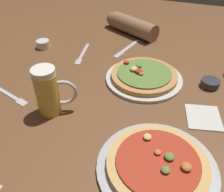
{
  "coord_description": "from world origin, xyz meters",
  "views": [
    {
      "loc": [
        0.23,
        -0.66,
        0.57
      ],
      "look_at": [
        0.0,
        0.0,
        0.02
      ],
      "focal_mm": 40.24,
      "sensor_mm": 36.0,
      "label": 1
    }
  ],
  "objects_px": {
    "pizza_plate_near": "(157,165)",
    "pizza_plate_far": "(144,76)",
    "ramekin_sauce": "(43,44)",
    "diner_arm": "(129,25)",
    "beer_mug_dark": "(49,92)",
    "knife_spare": "(127,48)",
    "fork_left": "(82,54)",
    "ramekin_butter": "(210,83)",
    "napkin_folded": "(204,117)",
    "fork_spare": "(7,93)"
  },
  "relations": [
    {
      "from": "pizza_plate_near",
      "to": "knife_spare",
      "type": "xyz_separation_m",
      "value": [
        -0.27,
        0.63,
        -0.01
      ]
    },
    {
      "from": "beer_mug_dark",
      "to": "ramekin_sauce",
      "type": "distance_m",
      "value": 0.49
    },
    {
      "from": "fork_left",
      "to": "fork_spare",
      "type": "relative_size",
      "value": 0.9
    },
    {
      "from": "fork_left",
      "to": "diner_arm",
      "type": "relative_size",
      "value": 0.63
    },
    {
      "from": "beer_mug_dark",
      "to": "diner_arm",
      "type": "height_order",
      "value": "beer_mug_dark"
    },
    {
      "from": "pizza_plate_near",
      "to": "napkin_folded",
      "type": "distance_m",
      "value": 0.27
    },
    {
      "from": "ramekin_sauce",
      "to": "diner_arm",
      "type": "relative_size",
      "value": 0.2
    },
    {
      "from": "beer_mug_dark",
      "to": "pizza_plate_near",
      "type": "bearing_deg",
      "value": -16.54
    },
    {
      "from": "fork_spare",
      "to": "fork_left",
      "type": "bearing_deg",
      "value": 69.58
    },
    {
      "from": "fork_left",
      "to": "diner_arm",
      "type": "xyz_separation_m",
      "value": [
        0.14,
        0.31,
        0.04
      ]
    },
    {
      "from": "beer_mug_dark",
      "to": "diner_arm",
      "type": "xyz_separation_m",
      "value": [
        0.07,
        0.71,
        -0.04
      ]
    },
    {
      "from": "napkin_folded",
      "to": "fork_left",
      "type": "bearing_deg",
      "value": 154.79
    },
    {
      "from": "napkin_folded",
      "to": "diner_arm",
      "type": "height_order",
      "value": "diner_arm"
    },
    {
      "from": "ramekin_butter",
      "to": "knife_spare",
      "type": "height_order",
      "value": "ramekin_butter"
    },
    {
      "from": "fork_left",
      "to": "knife_spare",
      "type": "bearing_deg",
      "value": 33.68
    },
    {
      "from": "ramekin_sauce",
      "to": "fork_left",
      "type": "xyz_separation_m",
      "value": [
        0.21,
        0.0,
        -0.02
      ]
    },
    {
      "from": "pizza_plate_far",
      "to": "fork_left",
      "type": "distance_m",
      "value": 0.34
    },
    {
      "from": "ramekin_butter",
      "to": "napkin_folded",
      "type": "height_order",
      "value": "ramekin_butter"
    },
    {
      "from": "ramekin_butter",
      "to": "napkin_folded",
      "type": "relative_size",
      "value": 0.58
    },
    {
      "from": "pizza_plate_near",
      "to": "fork_left",
      "type": "height_order",
      "value": "pizza_plate_near"
    },
    {
      "from": "pizza_plate_near",
      "to": "napkin_folded",
      "type": "relative_size",
      "value": 2.65
    },
    {
      "from": "ramekin_sauce",
      "to": "ramekin_butter",
      "type": "xyz_separation_m",
      "value": [
        0.78,
        -0.07,
        -0.0
      ]
    },
    {
      "from": "pizza_plate_near",
      "to": "pizza_plate_far",
      "type": "height_order",
      "value": "pizza_plate_far"
    },
    {
      "from": "pizza_plate_far",
      "to": "diner_arm",
      "type": "distance_m",
      "value": 0.46
    },
    {
      "from": "napkin_folded",
      "to": "fork_spare",
      "type": "bearing_deg",
      "value": -171.29
    },
    {
      "from": "fork_spare",
      "to": "knife_spare",
      "type": "distance_m",
      "value": 0.59
    },
    {
      "from": "pizza_plate_near",
      "to": "pizza_plate_far",
      "type": "bearing_deg",
      "value": 108.37
    },
    {
      "from": "pizza_plate_near",
      "to": "ramekin_sauce",
      "type": "xyz_separation_m",
      "value": [
        -0.66,
        0.51,
        0.0
      ]
    },
    {
      "from": "ramekin_sauce",
      "to": "napkin_folded",
      "type": "distance_m",
      "value": 0.81
    },
    {
      "from": "ramekin_sauce",
      "to": "diner_arm",
      "type": "distance_m",
      "value": 0.46
    },
    {
      "from": "ramekin_sauce",
      "to": "knife_spare",
      "type": "height_order",
      "value": "ramekin_sauce"
    },
    {
      "from": "beer_mug_dark",
      "to": "fork_spare",
      "type": "bearing_deg",
      "value": 172.04
    },
    {
      "from": "fork_left",
      "to": "napkin_folded",
      "type": "bearing_deg",
      "value": -25.21
    },
    {
      "from": "pizza_plate_far",
      "to": "beer_mug_dark",
      "type": "distance_m",
      "value": 0.39
    },
    {
      "from": "pizza_plate_near",
      "to": "diner_arm",
      "type": "height_order",
      "value": "diner_arm"
    },
    {
      "from": "ramekin_butter",
      "to": "diner_arm",
      "type": "relative_size",
      "value": 0.22
    },
    {
      "from": "pizza_plate_near",
      "to": "fork_spare",
      "type": "relative_size",
      "value": 1.46
    },
    {
      "from": "napkin_folded",
      "to": "fork_left",
      "type": "height_order",
      "value": "napkin_folded"
    },
    {
      "from": "pizza_plate_far",
      "to": "fork_spare",
      "type": "distance_m",
      "value": 0.53
    },
    {
      "from": "ramekin_butter",
      "to": "diner_arm",
      "type": "xyz_separation_m",
      "value": [
        -0.43,
        0.38,
        0.03
      ]
    },
    {
      "from": "ramekin_butter",
      "to": "napkin_folded",
      "type": "xyz_separation_m",
      "value": [
        -0.01,
        -0.19,
        -0.01
      ]
    },
    {
      "from": "fork_spare",
      "to": "ramekin_sauce",
      "type": "bearing_deg",
      "value": 100.73
    },
    {
      "from": "ramekin_butter",
      "to": "fork_left",
      "type": "relative_size",
      "value": 0.35
    },
    {
      "from": "beer_mug_dark",
      "to": "knife_spare",
      "type": "relative_size",
      "value": 0.82
    },
    {
      "from": "pizza_plate_far",
      "to": "ramekin_sauce",
      "type": "relative_size",
      "value": 4.88
    },
    {
      "from": "fork_spare",
      "to": "diner_arm",
      "type": "bearing_deg",
      "value": 67.9
    },
    {
      "from": "pizza_plate_far",
      "to": "ramekin_butter",
      "type": "height_order",
      "value": "pizza_plate_far"
    },
    {
      "from": "pizza_plate_near",
      "to": "ramekin_sauce",
      "type": "distance_m",
      "value": 0.84
    },
    {
      "from": "napkin_folded",
      "to": "beer_mug_dark",
      "type": "bearing_deg",
      "value": -164.53
    },
    {
      "from": "fork_left",
      "to": "diner_arm",
      "type": "bearing_deg",
      "value": 65.93
    }
  ]
}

